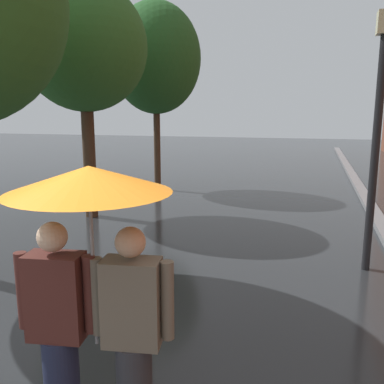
{
  "coord_description": "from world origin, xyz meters",
  "views": [
    {
      "loc": [
        1.72,
        -1.78,
        2.43
      ],
      "look_at": [
        0.12,
        3.57,
        1.35
      ],
      "focal_mm": 38.19,
      "sensor_mm": 36.0,
      "label": 1
    }
  ],
  "objects_px": {
    "street_tree_1": "(84,48)",
    "couple_under_umbrella": "(93,266)",
    "street_lamp_post": "(378,124)",
    "street_tree_2": "(156,59)"
  },
  "relations": [
    {
      "from": "street_tree_2",
      "to": "couple_under_umbrella",
      "type": "relative_size",
      "value": 2.75
    },
    {
      "from": "street_tree_2",
      "to": "couple_under_umbrella",
      "type": "bearing_deg",
      "value": -71.03
    },
    {
      "from": "street_tree_1",
      "to": "street_tree_2",
      "type": "xyz_separation_m",
      "value": [
        0.25,
        3.69,
        0.2
      ]
    },
    {
      "from": "street_tree_2",
      "to": "street_lamp_post",
      "type": "xyz_separation_m",
      "value": [
        5.66,
        -5.49,
        -1.79
      ]
    },
    {
      "from": "street_tree_1",
      "to": "couple_under_umbrella",
      "type": "xyz_separation_m",
      "value": [
        3.61,
        -6.08,
        -2.48
      ]
    },
    {
      "from": "street_lamp_post",
      "to": "couple_under_umbrella",
      "type": "bearing_deg",
      "value": -118.28
    },
    {
      "from": "street_tree_1",
      "to": "couple_under_umbrella",
      "type": "height_order",
      "value": "street_tree_1"
    },
    {
      "from": "street_tree_1",
      "to": "street_lamp_post",
      "type": "xyz_separation_m",
      "value": [
        5.92,
        -1.79,
        -1.59
      ]
    },
    {
      "from": "street_tree_2",
      "to": "street_tree_1",
      "type": "bearing_deg",
      "value": -93.91
    },
    {
      "from": "street_tree_2",
      "to": "couple_under_umbrella",
      "type": "distance_m",
      "value": 10.67
    }
  ]
}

